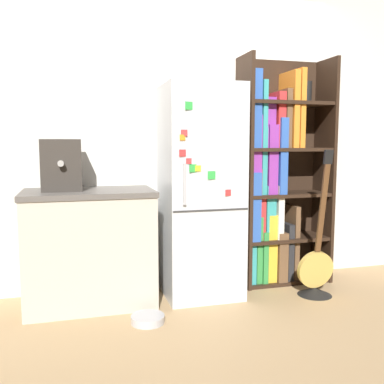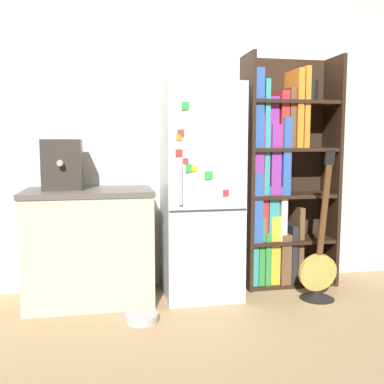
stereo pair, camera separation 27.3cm
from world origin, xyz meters
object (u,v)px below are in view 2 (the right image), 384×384
(pet_bowl, at_px, (142,317))
(bookshelf, at_px, (277,179))
(espresso_machine, at_px, (63,165))
(guitar, at_px, (318,278))
(refrigerator, at_px, (200,192))

(pet_bowl, bearing_deg, bookshelf, 26.41)
(bookshelf, xyz_separation_m, espresso_machine, (-1.78, -0.11, 0.15))
(espresso_machine, relative_size, pet_bowl, 1.63)
(bookshelf, distance_m, guitar, 0.89)
(refrigerator, xyz_separation_m, guitar, (0.89, -0.30, -0.67))
(refrigerator, height_order, bookshelf, bookshelf)
(bookshelf, height_order, espresso_machine, bookshelf)
(refrigerator, distance_m, guitar, 1.16)
(bookshelf, relative_size, espresso_machine, 5.18)
(refrigerator, relative_size, guitar, 1.43)
(bookshelf, height_order, guitar, bookshelf)
(espresso_machine, bearing_deg, bookshelf, 3.43)
(espresso_machine, bearing_deg, guitar, -9.63)
(refrigerator, bearing_deg, guitar, -18.78)
(refrigerator, relative_size, bookshelf, 0.86)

